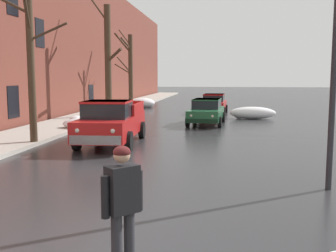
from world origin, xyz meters
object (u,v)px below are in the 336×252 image
Objects in this scene: bare_tree_second_along_sidewalk at (30,49)px; street_lamp_post at (335,43)px; pickup_truck_red_approaching_near_lane at (111,122)px; pedestrian_with_coffee at (123,200)px; bare_tree_mid_block at (108,59)px; sedan_green_parked_kerbside_close at (207,111)px; bare_tree_far_down_block at (130,69)px; sedan_red_parked_kerbside_mid at (214,103)px.

bare_tree_second_along_sidewalk reaches higher than street_lamp_post.
bare_tree_second_along_sidewalk is 4.10m from pickup_truck_red_approaching_near_lane.
street_lamp_post is (3.81, 4.69, 2.38)m from pedestrian_with_coffee.
bare_tree_mid_block is 1.75× the size of sedan_green_parked_kerbside_close.
bare_tree_second_along_sidewalk is 16.79m from bare_tree_far_down_block.
pedestrian_with_coffee is at bearing -91.53° from sedan_red_parked_kerbside_mid.
sedan_red_parked_kerbside_mid is (3.69, 13.74, -0.13)m from pickup_truck_red_approaching_near_lane.
sedan_green_parked_kerbside_close is (6.35, -2.49, -3.01)m from bare_tree_mid_block.
bare_tree_mid_block is 1.48× the size of pickup_truck_red_approaching_near_lane.
street_lamp_post is at bearing -65.53° from bare_tree_far_down_block.
bare_tree_far_down_block is at bearing 90.32° from bare_tree_second_along_sidewalk.
bare_tree_mid_block reaches higher than bare_tree_second_along_sidewalk.
street_lamp_post reaches higher than sedan_red_parked_kerbside_mid.
bare_tree_far_down_block reaches higher than street_lamp_post.
bare_tree_second_along_sidewalk is 10.61m from sedan_green_parked_kerbside_close.
sedan_red_parked_kerbside_mid is at bearing 74.95° from pickup_truck_red_approaching_near_lane.
pedestrian_with_coffee is (-0.64, -24.03, 0.29)m from sedan_red_parked_kerbside_mid.
bare_tree_mid_block is 1.93× the size of sedan_red_parked_kerbside_mid.
bare_tree_mid_block is at bearing 158.56° from sedan_green_parked_kerbside_close.
pickup_truck_red_approaching_near_lane reaches higher than sedan_red_parked_kerbside_mid.
bare_tree_second_along_sidewalk is 3.92× the size of pedestrian_with_coffee.
bare_tree_far_down_block is 1.05× the size of street_lamp_post.
bare_tree_mid_block is at bearing 122.48° from street_lamp_post.
bare_tree_far_down_block is at bearing 102.93° from pedestrian_with_coffee.
pickup_truck_red_approaching_near_lane is 1.18× the size of sedan_green_parked_kerbside_close.
sedan_green_parked_kerbside_close is 0.73× the size of street_lamp_post.
pedestrian_with_coffee reaches higher than sedan_green_parked_kerbside_close.
street_lamp_post is at bearing -39.24° from pickup_truck_red_approaching_near_lane.
sedan_green_parked_kerbside_close is 2.54× the size of pedestrian_with_coffee.
pedestrian_with_coffee is (6.05, -26.35, -2.21)m from bare_tree_far_down_block.
bare_tree_mid_block is 4.45× the size of pedestrian_with_coffee.
pedestrian_with_coffee is at bearing -129.07° from street_lamp_post.
bare_tree_second_along_sidewalk is 1.13× the size of street_lamp_post.
sedan_red_parked_kerbside_mid is (0.25, 6.49, -0.00)m from sedan_green_parked_kerbside_close.
street_lamp_post is at bearing 50.93° from pedestrian_with_coffee.
bare_tree_second_along_sidewalk reaches higher than bare_tree_far_down_block.
bare_tree_far_down_block is 11.19m from sedan_green_parked_kerbside_close.
bare_tree_mid_block reaches higher than pickup_truck_red_approaching_near_lane.
bare_tree_mid_block is 21.08m from pedestrian_with_coffee.
pickup_truck_red_approaching_near_lane is 0.86× the size of street_lamp_post.
pedestrian_with_coffee is (5.96, -20.04, -2.73)m from bare_tree_mid_block.
sedan_red_parked_kerbside_mid is (6.60, 4.00, -3.01)m from bare_tree_mid_block.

